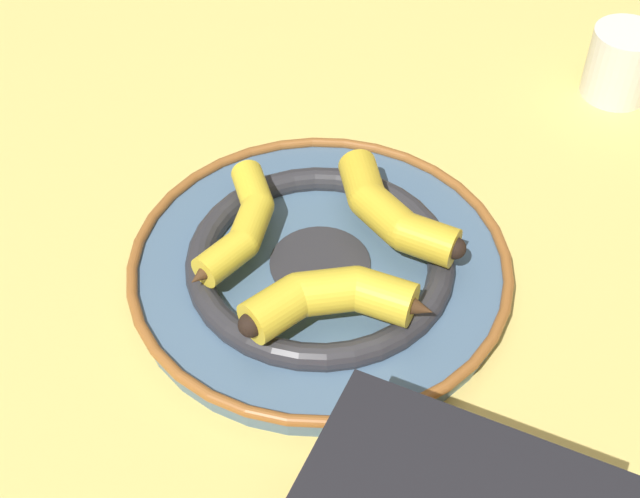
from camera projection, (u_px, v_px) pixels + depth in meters
name	position (u px, v px, depth m)	size (l,w,h in m)	color
ground_plane	(329.00, 271.00, 0.86)	(2.80, 2.80, 0.00)	#E5CC6B
decorative_bowl	(320.00, 266.00, 0.84)	(0.36, 0.36, 0.04)	slate
banana_a	(242.00, 225.00, 0.82)	(0.06, 0.16, 0.03)	yellow
banana_b	(388.00, 209.00, 0.83)	(0.13, 0.14, 0.04)	gold
banana_c	(333.00, 298.00, 0.76)	(0.17, 0.09, 0.04)	yellow
coffee_mug	(624.00, 63.00, 1.02)	(0.12, 0.08, 0.08)	white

